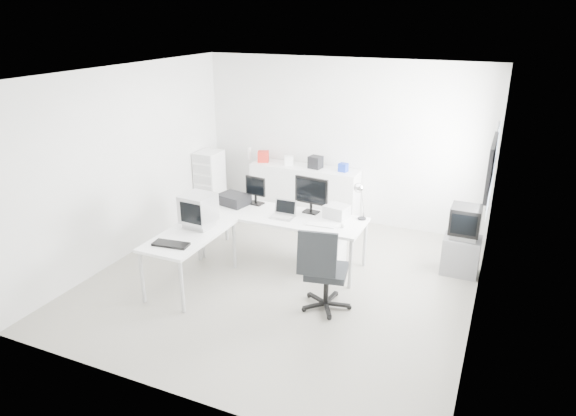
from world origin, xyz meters
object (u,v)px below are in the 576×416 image
at_px(drawer_pedestal, 328,250).
at_px(filing_cabinet, 210,182).
at_px(side_desk, 191,259).
at_px(laser_printer, 337,211).
at_px(lcd_monitor_small, 256,191).
at_px(sideboard, 304,193).
at_px(laptop, 282,210).
at_px(inkjet_printer, 234,199).
at_px(main_desk, 282,238).
at_px(lcd_monitor_large, 311,195).
at_px(crt_tv, 465,223).
at_px(crt_monitor, 198,210).
at_px(tv_cabinet, 461,255).
at_px(office_chair, 327,267).

bearing_deg(drawer_pedestal, filing_cabinet, 154.87).
bearing_deg(side_desk, laser_printer, 39.52).
bearing_deg(filing_cabinet, lcd_monitor_small, -36.01).
xyz_separation_m(drawer_pedestal, sideboard, (-1.05, 1.68, 0.18)).
height_order(side_desk, lcd_monitor_small, lcd_monitor_small).
height_order(laptop, filing_cabinet, filing_cabinet).
xyz_separation_m(drawer_pedestal, inkjet_printer, (-1.55, 0.05, 0.53)).
height_order(main_desk, lcd_monitor_large, lcd_monitor_large).
relative_size(side_desk, drawer_pedestal, 2.33).
bearing_deg(inkjet_printer, lcd_monitor_small, 39.49).
distance_m(laptop, sideboard, 1.91).
relative_size(main_desk, laptop, 6.35).
bearing_deg(laptop, crt_tv, 18.90).
height_order(laser_printer, filing_cabinet, filing_cabinet).
xyz_separation_m(crt_monitor, tv_cabinet, (3.30, 1.55, -0.72)).
xyz_separation_m(crt_monitor, crt_tv, (3.30, 1.55, -0.22)).
height_order(side_desk, lcd_monitor_large, lcd_monitor_large).
height_order(drawer_pedestal, laser_printer, laser_printer).
distance_m(lcd_monitor_small, tv_cabinet, 3.11).
distance_m(office_chair, crt_tv, 2.18).
xyz_separation_m(drawer_pedestal, crt_tv, (1.75, 0.65, 0.47)).
height_order(laser_printer, tv_cabinet, laser_printer).
xyz_separation_m(drawer_pedestal, laser_printer, (0.05, 0.17, 0.54)).
relative_size(drawer_pedestal, crt_tv, 1.20).
xyz_separation_m(lcd_monitor_large, sideboard, (-0.70, 1.48, -0.54)).
bearing_deg(laser_printer, main_desk, -152.91).
distance_m(crt_monitor, crt_tv, 3.65).
height_order(main_desk, crt_monitor, crt_monitor).
relative_size(side_desk, laser_printer, 4.40).
bearing_deg(filing_cabinet, side_desk, -63.83).
bearing_deg(crt_tv, filing_cabinet, 171.92).
distance_m(inkjet_printer, sideboard, 1.74).
distance_m(drawer_pedestal, office_chair, 1.06).
relative_size(inkjet_printer, filing_cabinet, 0.38).
bearing_deg(crt_monitor, drawer_pedestal, 34.29).
xyz_separation_m(inkjet_printer, tv_cabinet, (3.30, 0.60, -0.56)).
distance_m(main_desk, filing_cabinet, 2.46).
xyz_separation_m(main_desk, side_desk, (-0.85, -1.10, 0.00)).
distance_m(laptop, tv_cabinet, 2.60).
relative_size(tv_cabinet, filing_cabinet, 0.48).
bearing_deg(office_chair, tv_cabinet, 37.83).
bearing_deg(drawer_pedestal, sideboard, 121.99).
bearing_deg(laptop, side_desk, -131.52).
distance_m(crt_monitor, filing_cabinet, 2.53).
bearing_deg(inkjet_printer, laser_printer, 17.21).
distance_m(drawer_pedestal, inkjet_printer, 1.64).
xyz_separation_m(laptop, filing_cabinet, (-2.10, 1.44, -0.30)).
bearing_deg(laptop, main_desk, 117.04).
distance_m(inkjet_printer, crt_tv, 3.36).
height_order(office_chair, tv_cabinet, office_chair).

